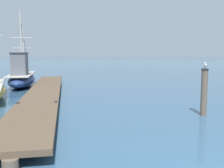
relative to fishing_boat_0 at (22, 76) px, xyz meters
name	(u,v)px	position (x,y,z in m)	size (l,w,h in m)	color
floating_dock	(44,92)	(2.12, -5.86, -0.45)	(1.82, 19.50, 0.53)	brown
fishing_boat_0	(22,76)	(0.00, 0.00, 0.00)	(2.01, 7.01, 5.95)	navy
mooring_piling	(204,91)	(9.00, -11.34, 0.20)	(0.30, 0.30, 1.96)	brown
perched_seagull	(205,65)	(9.01, -11.33, 1.29)	(0.27, 0.34, 0.26)	gold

